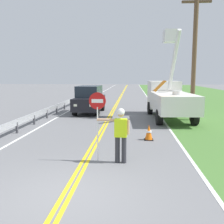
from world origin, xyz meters
TOP-DOWN VIEW (x-y plane):
  - ground_plane at (0.00, 0.00)m, footprint 160.00×160.00m
  - centerline_yellow_left at (-0.09, 20.00)m, footprint 0.11×110.00m
  - centerline_yellow_right at (0.09, 20.00)m, footprint 0.11×110.00m
  - edge_line_right at (3.60, 20.00)m, footprint 0.12×110.00m
  - edge_line_left at (-3.60, 20.00)m, footprint 0.12×110.00m
  - flagger_worker at (1.19, 2.40)m, footprint 1.08×0.28m
  - stop_sign_paddle at (0.42, 2.48)m, footprint 0.56×0.04m
  - utility_bucket_truck at (4.04, 11.73)m, footprint 2.68×6.92m
  - oncoming_suv_nearest at (-1.72, 13.69)m, footprint 2.00×4.65m
  - utility_pole_near at (5.44, 11.04)m, footprint 1.80×0.28m
  - traffic_cone_lead at (2.32, 5.54)m, footprint 0.40×0.40m
  - guardrail_left_shoulder at (-4.20, 14.40)m, footprint 0.10×32.00m

SIDE VIEW (x-z plane):
  - ground_plane at x=0.00m, z-range 0.00..0.00m
  - centerline_yellow_left at x=-0.09m, z-range 0.00..0.01m
  - centerline_yellow_right at x=0.09m, z-range 0.00..0.01m
  - edge_line_right at x=3.60m, z-range 0.00..0.01m
  - edge_line_left at x=-3.60m, z-range 0.00..0.01m
  - traffic_cone_lead at x=2.32m, z-range -0.01..0.69m
  - guardrail_left_shoulder at x=-4.20m, z-range 0.16..0.87m
  - flagger_worker at x=1.19m, z-range 0.13..1.96m
  - oncoming_suv_nearest at x=-1.72m, z-range 0.01..2.11m
  - utility_bucket_truck at x=4.04m, z-range -1.49..4.34m
  - stop_sign_paddle at x=0.42m, z-range 0.54..2.87m
  - utility_pole_near at x=5.44m, z-range 0.18..8.15m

